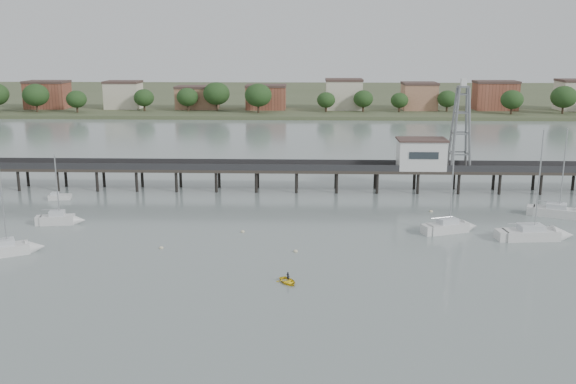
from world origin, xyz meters
The scene contains 14 objects.
ground_plane centered at (0.00, 0.00, 0.00)m, with size 500.00×500.00×0.00m, color gray.
pier centered at (0.00, 60.00, 3.79)m, with size 150.00×5.00×5.50m.
pier_building centered at (25.00, 60.00, 6.67)m, with size 8.40×5.40×5.30m.
lattice_tower centered at (31.50, 60.00, 11.10)m, with size 3.20×3.20×15.50m.
sailboat_a centered at (-30.81, 24.62, 0.64)m, with size 7.74×5.73×12.69m.
sailboat_c centered at (25.80, 35.98, 0.64)m, with size 7.95×4.83×12.71m.
sailboat_d centered at (36.79, 32.89, 0.63)m, with size 9.73×3.66×15.58m.
sailboat_b centered at (-29.65, 37.84, 0.66)m, with size 6.44×2.82×10.48m.
sailboat_e centered at (44.01, 43.75, 0.64)m, with size 8.83×5.48×14.04m.
white_tender centered at (-35.77, 52.11, 0.43)m, with size 3.76×2.01×1.39m.
yellow_dinghy centered at (3.41, 16.01, 0.00)m, with size 1.98×0.57×2.77m, color yellow.
dinghy_occupant centered at (3.41, 16.01, 0.00)m, with size 0.37×1.01×0.24m, color black.
mooring_buoys centered at (3.16, 31.01, 0.08)m, with size 91.97×26.60×0.39m.
far_shore centered at (0.36, 239.58, 0.95)m, with size 500.00×170.00×10.40m.
Camera 1 is at (5.58, -49.74, 25.95)m, focal length 40.00 mm.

